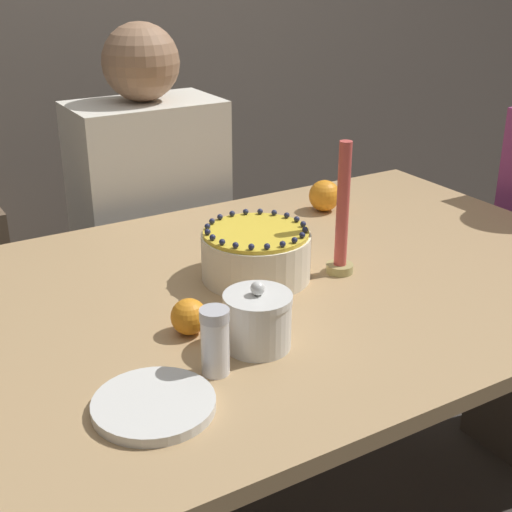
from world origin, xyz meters
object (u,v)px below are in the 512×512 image
Objects in this scene: sugar_bowl at (258,320)px; sugar_shaker at (215,341)px; cake at (256,254)px; person_man_blue_shirt at (153,265)px; candle at (342,221)px.

sugar_shaker is (-0.10, -0.04, 0.01)m from sugar_bowl.
cake is at bearing 59.69° from sugar_bowl.
person_man_blue_shirt is (0.04, 0.64, -0.28)m from cake.
sugar_shaker is 1.00m from person_man_blue_shirt.
cake is 0.36m from sugar_shaker.
candle is (0.30, 0.17, 0.06)m from sugar_bowl.
sugar_bowl is 0.35m from candle.
person_man_blue_shirt reaches higher than cake.
candle is (0.40, 0.20, 0.06)m from sugar_shaker.
person_man_blue_shirt is at bearing 78.68° from sugar_bowl.
cake is at bearing 157.03° from candle.
candle reaches higher than sugar_shaker.
cake is 1.85× the size of sugar_bowl.
sugar_bowl is (-0.14, -0.24, -0.00)m from cake.
sugar_bowl is 0.10× the size of person_man_blue_shirt.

